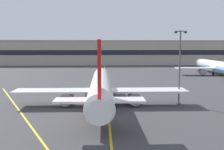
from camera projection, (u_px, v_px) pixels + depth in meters
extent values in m
plane|color=#3D3D3F|center=(111.00, 117.00, 40.55)|extent=(400.00, 400.00, 0.00)
cube|color=yellow|center=(106.00, 87.00, 70.35)|extent=(2.38, 179.99, 0.01)
cube|color=yellow|center=(23.00, 115.00, 41.89)|extent=(25.75, 54.45, 0.01)
cylinder|color=white|center=(101.00, 87.00, 48.45)|extent=(4.24, 36.04, 3.80)
cone|color=white|center=(101.00, 75.00, 67.63)|extent=(3.64, 2.64, 3.61)
cone|color=white|center=(99.00, 110.00, 29.13)|extent=(2.88, 2.83, 2.85)
cube|color=red|center=(101.00, 92.00, 48.57)|extent=(4.13, 33.16, 0.44)
cube|color=black|center=(101.00, 73.00, 65.67)|extent=(2.86, 1.13, 0.60)
cube|color=white|center=(101.00, 91.00, 49.14)|extent=(32.06, 5.19, 0.36)
cylinder|color=gray|center=(67.00, 98.00, 48.07)|extent=(2.34, 3.63, 2.30)
cylinder|color=black|center=(68.00, 96.00, 49.90)|extent=(1.96, 0.20, 1.95)
cylinder|color=gray|center=(134.00, 98.00, 48.49)|extent=(2.34, 3.63, 2.30)
cylinder|color=black|center=(133.00, 96.00, 50.33)|extent=(1.96, 0.20, 1.95)
cube|color=red|center=(100.00, 69.00, 32.26)|extent=(0.46, 4.80, 7.20)
cylinder|color=white|center=(100.00, 63.00, 32.48)|extent=(0.47, 2.41, 2.40)
cube|color=white|center=(100.00, 100.00, 32.07)|extent=(11.03, 2.93, 0.24)
cylinder|color=#4C4C51|center=(101.00, 86.00, 63.08)|extent=(0.24, 0.24, 1.60)
cylinder|color=black|center=(101.00, 90.00, 63.19)|extent=(0.41, 0.90, 0.90)
cylinder|color=#4C4C51|center=(86.00, 98.00, 46.56)|extent=(0.24, 0.24, 1.60)
cylinder|color=black|center=(86.00, 104.00, 46.68)|extent=(0.42, 1.30, 1.30)
cylinder|color=#4C4C51|center=(115.00, 98.00, 46.74)|extent=(0.24, 0.24, 1.60)
cylinder|color=black|center=(115.00, 104.00, 46.86)|extent=(0.42, 1.30, 1.30)
cylinder|color=white|center=(218.00, 66.00, 99.87)|extent=(5.35, 35.89, 3.77)
cone|color=white|center=(201.00, 63.00, 118.93)|extent=(3.70, 2.74, 3.59)
cube|color=blue|center=(218.00, 69.00, 99.98)|extent=(5.15, 33.03, 0.44)
cube|color=black|center=(203.00, 62.00, 116.98)|extent=(2.88, 1.22, 0.60)
cube|color=white|center=(218.00, 68.00, 100.55)|extent=(31.97, 6.17, 0.36)
cylinder|color=gray|center=(202.00, 71.00, 99.68)|extent=(2.44, 3.67, 2.28)
cylinder|color=black|center=(201.00, 71.00, 101.51)|extent=(1.95, 0.26, 1.94)
cylinder|color=#4C4C51|center=(205.00, 68.00, 114.40)|extent=(0.24, 0.24, 1.59)
cylinder|color=black|center=(205.00, 70.00, 114.51)|extent=(0.44, 0.91, 0.89)
cylinder|color=#4C4C51|center=(213.00, 71.00, 98.07)|extent=(0.24, 0.24, 1.59)
cylinder|color=black|center=(213.00, 74.00, 98.19)|extent=(0.45, 1.31, 1.29)
cylinder|color=#515156|center=(180.00, 68.00, 49.38)|extent=(0.28, 0.28, 13.77)
cylinder|color=#333338|center=(179.00, 104.00, 50.12)|extent=(0.90, 0.90, 0.10)
cube|color=#515156|center=(181.00, 31.00, 48.66)|extent=(2.20, 0.16, 0.16)
cube|color=black|center=(176.00, 32.00, 48.64)|extent=(0.44, 0.36, 0.28)
cube|color=black|center=(185.00, 32.00, 48.72)|extent=(0.44, 0.36, 0.28)
cone|color=orange|center=(105.00, 90.00, 63.68)|extent=(0.36, 0.36, 0.55)
cylinder|color=white|center=(105.00, 90.00, 63.68)|extent=(0.23, 0.23, 0.07)
cube|color=orange|center=(105.00, 91.00, 63.71)|extent=(0.44, 0.44, 0.03)
cube|color=#B2A893|center=(106.00, 53.00, 157.12)|extent=(148.97, 12.00, 13.93)
cube|color=black|center=(106.00, 53.00, 151.07)|extent=(143.01, 0.12, 2.80)
cube|color=gray|center=(106.00, 41.00, 156.35)|extent=(149.37, 12.40, 0.40)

